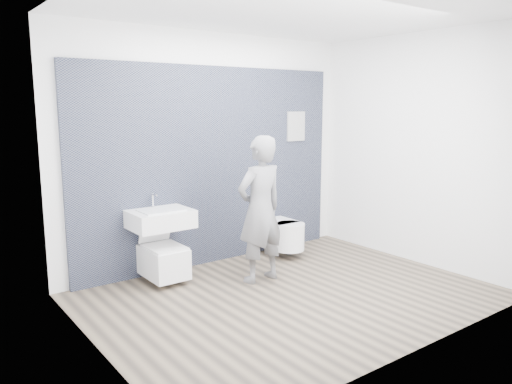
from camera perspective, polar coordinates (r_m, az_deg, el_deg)
ground at (r=5.28m, az=3.98°, el=-11.67°), size 4.00×4.00×0.00m
room_shell at (r=4.91m, az=4.22°, el=7.55°), size 4.00×4.00×4.00m
tile_wall at (r=6.40m, az=-4.70°, el=-7.78°), size 3.60×0.06×2.40m
washbasin at (r=5.58m, az=-10.84°, el=-2.99°), size 0.66×0.49×0.49m
toilet_square at (r=5.67m, az=-10.54°, el=-7.58°), size 0.39×0.57×0.74m
toilet_rounded at (r=6.50m, az=3.15°, el=-4.89°), size 0.38×0.65×0.35m
info_placard at (r=7.10m, az=4.40°, el=-5.98°), size 0.30×0.03×0.39m
visitor at (r=5.46m, az=0.48°, el=-2.02°), size 0.61×0.42×1.62m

